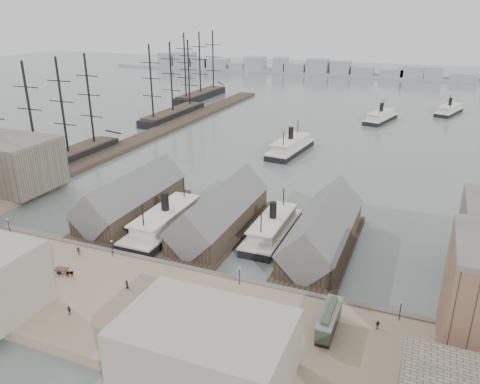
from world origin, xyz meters
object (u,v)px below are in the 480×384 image
at_px(ferry_docked_west, 166,221).
at_px(horse_cart_right, 277,342).
at_px(horse_cart_center, 67,273).
at_px(tram, 329,321).

bearing_deg(ferry_docked_west, horse_cart_right, -39.83).
bearing_deg(ferry_docked_west, horse_cart_center, -100.57).
distance_m(horse_cart_center, horse_cart_right, 46.16).
height_order(ferry_docked_west, horse_cart_center, ferry_docked_west).
bearing_deg(tram, horse_cart_center, -176.84).
relative_size(ferry_docked_west, horse_cart_right, 6.24).
bearing_deg(tram, horse_cart_right, -133.67).
bearing_deg(horse_cart_right, horse_cart_center, 102.17).
distance_m(ferry_docked_west, horse_cart_center, 30.12).
xyz_separation_m(tram, horse_cart_right, (-6.71, -7.02, -1.04)).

